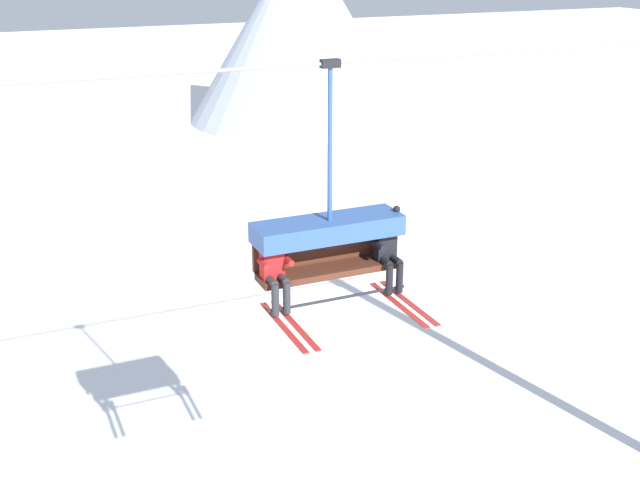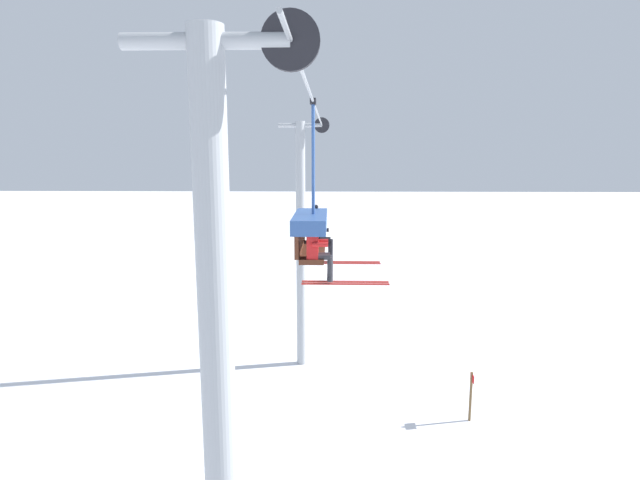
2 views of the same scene
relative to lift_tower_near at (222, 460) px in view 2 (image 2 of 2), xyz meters
name	(u,v)px [view 2 (image 2 of 2)]	position (x,y,z in m)	size (l,w,h in m)	color
lift_tower_near	(222,460)	(0.00, 0.00, 0.00)	(0.36, 1.88, 9.54)	#9EA3A8
lift_tower_far	(301,241)	(13.82, 0.00, 0.00)	(0.36, 1.88, 9.54)	#9EA3A8
lift_cable	(315,108)	(6.91, -0.78, 4.32)	(15.82, 0.05, 0.05)	#9EA3A8
chairlift_chair	(310,227)	(5.48, -0.71, 1.77)	(2.27, 0.74, 3.49)	#512819
skier_red	(319,250)	(4.55, -0.93, 1.45)	(0.46, 1.70, 1.23)	red
skier_black	(321,234)	(6.40, -0.93, 1.47)	(0.48, 1.70, 1.34)	black
trail_sign	(471,393)	(9.62, -5.50, -4.04)	(0.36, 0.08, 1.60)	brown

